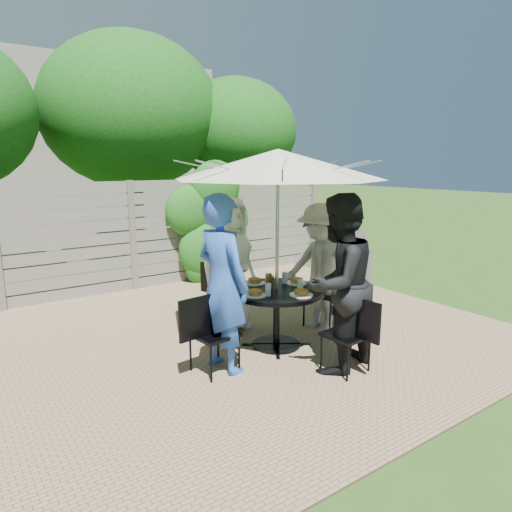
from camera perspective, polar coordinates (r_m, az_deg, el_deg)
backyard_envelope at (r=14.89m, az=-25.07°, el=12.41°), size 60.00×60.00×5.00m
patio_table at (r=5.33m, az=2.59°, el=-6.38°), size 1.26×1.26×0.70m
umbrella at (r=5.06m, az=2.76°, el=11.36°), size 2.75×2.75×2.28m
chair_back at (r=6.05m, az=-4.32°, el=-6.58°), size 0.48×0.63×0.83m
person_back at (r=5.79m, az=-3.52°, el=-1.01°), size 0.94×0.71×1.74m
chair_left at (r=4.78m, az=-5.33°, el=-11.59°), size 0.64×0.46×0.86m
person_left at (r=4.64m, az=-4.21°, el=-3.56°), size 0.56×0.75×1.85m
chair_front at (r=4.87m, az=11.23°, el=-11.42°), size 0.43×0.62×0.83m
person_front at (r=4.72m, az=10.20°, el=-3.48°), size 1.01×0.86×1.85m
chair_right at (r=6.11m, az=8.62°, el=-6.17°), size 0.71×0.56×0.93m
person_right at (r=5.86m, az=8.02°, el=-1.46°), size 0.80×1.16×1.64m
plate_back at (r=5.50m, az=-0.20°, el=-3.22°), size 0.26×0.26×0.06m
plate_left at (r=5.01m, az=-0.14°, el=-4.72°), size 0.26×0.26×0.06m
plate_front at (r=5.04m, az=5.68°, el=-4.68°), size 0.26×0.26×0.06m
plate_right at (r=5.52m, az=5.10°, el=-3.19°), size 0.26×0.26×0.06m
glass_left at (r=4.99m, az=1.53°, el=-4.23°), size 0.07×0.07×0.14m
glass_front at (r=5.16m, az=5.55°, el=-3.74°), size 0.07×0.07×0.14m
glass_right at (r=5.50m, az=3.60°, el=-2.74°), size 0.07×0.07×0.14m
syrup_jug at (r=5.23m, az=1.77°, el=-3.37°), size 0.09×0.09×0.16m
coffee_cup at (r=5.46m, az=1.58°, el=-2.93°), size 0.08×0.08×0.12m
bbq_grill at (r=6.75m, az=10.99°, el=-1.95°), size 0.75×0.68×1.26m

